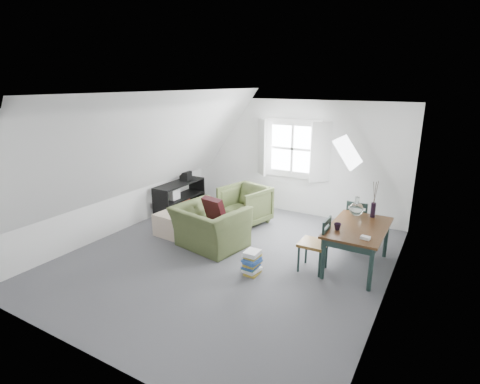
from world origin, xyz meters
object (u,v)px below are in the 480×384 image
Objects in this scene: dining_table at (358,232)px; media_shelf at (179,199)px; ottoman at (176,224)px; dining_chair_far at (357,222)px; magazine_stack at (252,263)px; armchair_near at (210,246)px; dining_chair_near at (316,243)px; armchair_far at (245,223)px.

media_shelf is (-4.13, 0.68, -0.30)m from dining_table.
dining_chair_far reaches higher than ottoman.
dining_chair_far is 2.21m from magazine_stack.
armchair_near is 2.68m from dining_chair_far.
dining_chair_near is at bearing -135.99° from dining_table.
magazine_stack is (1.12, -0.50, 0.19)m from armchair_near.
armchair_near is 0.94m from ottoman.
dining_table is 1.56× the size of dining_chair_near.
dining_chair_far is 3.94m from media_shelf.
dining_chair_far reaches higher than armchair_far.
dining_chair_far is 0.97× the size of dining_chair_near.
dining_table is 1.62× the size of dining_chair_far.
dining_chair_near reaches higher than dining_table.
dining_chair_near reaches higher than ottoman.
armchair_far is 2.36m from dining_chair_near.
dining_table reaches higher than armchair_near.
ottoman reaches higher than magazine_stack.
armchair_far is at bearing 5.45° from media_shelf.
ottoman is 2.12m from magazine_stack.
dining_table reaches higher than armchair_far.
dining_chair_near is at bearing -1.33° from ottoman.
armchair_far is 2.68m from dining_table.
dining_chair_near reaches higher than armchair_near.
dining_table is at bearing 37.60° from magazine_stack.
media_shelf reaches higher than magazine_stack.
ottoman is 3.39m from dining_table.
media_shelf is (-1.65, -0.13, 0.31)m from armchair_far.
dining_table is 3.76× the size of magazine_stack.
armchair_far is at bearing -78.07° from armchair_near.
armchair_near is 1.31× the size of dining_chair_near.
armchair_far is (-0.03, 1.33, 0.00)m from armchair_near.
armchair_far is 1.48m from ottoman.
armchair_far is at bearing 53.80° from ottoman.
armchair_far is 2.17m from magazine_stack.
media_shelf is at bearing -160.84° from armchair_far.
ottoman is at bearing 0.68° from armchair_near.
magazine_stack is at bearing -30.43° from media_shelf.
armchair_near is 1.33× the size of armchair_far.
dining_chair_near is (-0.53, -0.44, -0.14)m from dining_table.
media_shelf is (-3.93, -0.18, -0.14)m from dining_chair_far.
armchair_far is 2.37× the size of magazine_stack.
armchair_near is 0.88× the size of media_shelf.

